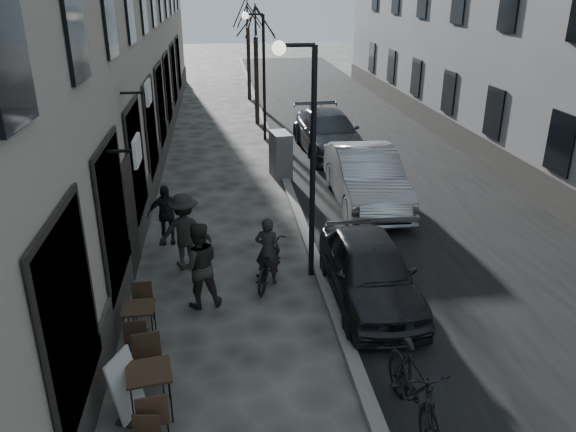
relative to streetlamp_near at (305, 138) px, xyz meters
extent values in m
cube|color=black|center=(4.02, 10.00, -3.16)|extent=(7.30, 60.00, 0.00)
cube|color=slate|center=(0.37, 10.00, -3.10)|extent=(0.25, 60.00, 0.12)
cylinder|color=black|center=(0.17, 0.00, -0.66)|extent=(0.12, 0.12, 5.00)
cylinder|color=black|center=(-0.18, 0.00, 1.84)|extent=(0.70, 0.08, 0.08)
sphere|color=#FFF2CC|center=(-0.53, 0.00, 1.79)|extent=(0.28, 0.28, 0.28)
cylinder|color=black|center=(0.17, 12.00, -0.66)|extent=(0.12, 0.12, 5.00)
cylinder|color=black|center=(-0.18, 12.00, 1.84)|extent=(0.70, 0.08, 0.08)
sphere|color=#FFF2CC|center=(-0.53, 12.00, 1.79)|extent=(0.28, 0.28, 0.28)
cylinder|color=black|center=(0.07, 15.00, -1.21)|extent=(0.20, 0.20, 3.90)
cylinder|color=black|center=(0.07, 21.00, -1.21)|extent=(0.20, 0.20, 3.90)
cube|color=#302015|center=(-2.94, -4.09, -2.38)|extent=(0.74, 0.74, 0.04)
cylinder|color=black|center=(-3.17, -4.40, -2.78)|extent=(0.03, 0.03, 0.76)
cylinder|color=black|center=(-2.63, -4.32, -2.78)|extent=(0.03, 0.03, 0.76)
cylinder|color=black|center=(-3.25, -3.86, -2.78)|extent=(0.03, 0.03, 0.76)
cylinder|color=black|center=(-2.71, -3.78, -2.78)|extent=(0.03, 0.03, 0.76)
cube|color=#302015|center=(-3.34, -2.10, -2.48)|extent=(0.59, 0.59, 0.04)
cylinder|color=black|center=(-3.57, -2.34, -2.83)|extent=(0.02, 0.02, 0.67)
cylinder|color=black|center=(-3.09, -2.33, -2.83)|extent=(0.02, 0.02, 0.67)
cylinder|color=black|center=(-3.58, -1.86, -2.83)|extent=(0.02, 0.02, 0.67)
cylinder|color=black|center=(-3.10, -1.85, -2.83)|extent=(0.02, 0.02, 0.67)
cube|color=black|center=(-3.23, -4.06, -3.14)|extent=(0.52, 0.68, 0.04)
cube|color=silver|center=(-3.31, -4.06, -2.62)|extent=(0.48, 0.66, 1.02)
cube|color=slate|center=(0.27, 6.98, -2.39)|extent=(0.72, 1.10, 1.55)
imported|color=black|center=(-0.82, -0.21, -2.70)|extent=(1.15, 1.87, 0.93)
imported|color=black|center=(-0.82, -0.21, -2.40)|extent=(0.64, 0.52, 1.52)
imported|color=#262421|center=(-2.27, -1.00, -2.25)|extent=(0.99, 0.83, 1.81)
imported|color=black|center=(-2.62, 0.70, -2.25)|extent=(1.19, 0.71, 1.81)
imported|color=black|center=(-3.16, 2.13, -2.39)|extent=(0.94, 0.46, 1.54)
imported|color=black|center=(1.17, -1.22, -2.47)|extent=(1.64, 4.05, 1.38)
imported|color=#9DA0A5|center=(2.47, 4.18, -2.33)|extent=(1.93, 5.11, 1.67)
imported|color=#383B43|center=(2.46, 9.84, -2.40)|extent=(2.38, 5.36, 1.53)
imported|color=black|center=(0.91, -4.76, -2.55)|extent=(0.68, 2.07, 1.22)
camera|label=1|loc=(-1.74, -11.07, 2.92)|focal=35.00mm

